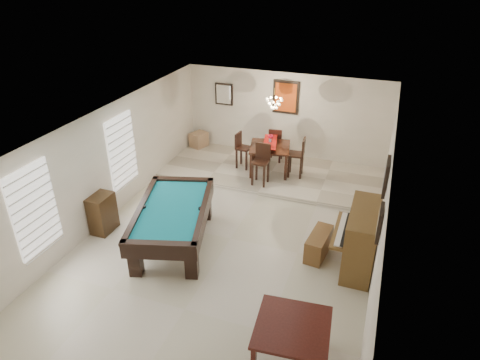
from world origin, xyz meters
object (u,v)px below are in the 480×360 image
Objects in this scene: apothecary_chest at (103,213)px; piano_bench at (319,244)px; dining_chair_north at (276,144)px; upright_piano at (354,237)px; dining_table at (270,157)px; corner_bench at (199,140)px; square_table at (291,344)px; chandelier at (274,100)px; dining_chair_east at (296,157)px; pool_table at (174,226)px; dining_chair_west at (244,151)px; dining_chair_south at (260,165)px; flower_vase at (270,138)px.

piano_bench is at bearing 9.20° from apothecary_chest.
upright_piano is at bearing 119.04° from dining_chair_north.
dining_table reaches higher than corner_bench.
chandelier is (-1.99, 5.88, 1.83)m from square_table.
dining_chair_north reaches higher than apothecary_chest.
dining_chair_east reaches higher than square_table.
dining_chair_west is (0.24, 3.78, 0.19)m from pool_table.
dining_chair_west is at bearing 136.76° from upright_piano.
dining_chair_east reaches higher than pool_table.
chandelier is (2.78, 3.85, 1.76)m from apothecary_chest.
corner_bench is (-2.58, 0.95, -0.22)m from dining_table.
dining_chair_south is 2.17× the size of corner_bench.
piano_bench is at bearing -58.53° from chandelier.
chandelier reaches higher than dining_chair_north.
flower_vase reaches higher than apothecary_chest.
corner_bench is (-5.21, 4.12, -0.28)m from upright_piano.
dining_chair_south reaches higher than square_table.
piano_bench is 0.84× the size of dining_table.
square_table is at bearing 7.23° from dining_chair_east.
piano_bench is 0.82× the size of dining_chair_east.
upright_piano is 0.77m from piano_bench.
corner_bench is at bearing 160.26° from chandelier.
upright_piano is 4.75m from dining_chair_north.
apothecary_chest is 5.34m from dining_chair_north.
dining_chair_north is 1.00× the size of dining_chair_west.
flower_vase reaches higher than pool_table.
dining_chair_west is 1.50m from dining_chair_east.
dining_chair_south is (-0.02, -0.78, 0.10)m from dining_table.
corner_bench is (-2.58, 0.95, -0.77)m from flower_vase.
piano_bench is at bearing -57.65° from flower_vase.
upright_piano is at bearing -128.23° from dining_chair_west.
apothecary_chest is 5.07m from chandelier.
square_table is 5.52m from dining_chair_south.
dining_chair_south is at bearing 85.45° from dining_chair_north.
flower_vase reaches higher than dining_chair_north.
dining_chair_north is 2.57m from corner_bench.
dining_chair_east reaches higher than dining_chair_south.
apothecary_chest is at bearing -170.80° from piano_bench.
dining_chair_south is at bearing 137.88° from upright_piano.
chandelier is at bearing 85.30° from dining_chair_south.
dining_chair_south is (0.98, 2.99, 0.23)m from pool_table.
square_table is at bearing -65.57° from dining_chair_south.
dining_chair_west is (-2.73, 3.12, 0.38)m from piano_bench.
pool_table is 3.68m from upright_piano.
dining_chair_east is (0.74, -0.00, -0.44)m from flower_vase.
pool_table is 12.18× the size of flower_vase.
pool_table is at bearing -170.75° from upright_piano.
corner_bench is (-1.82, 0.93, -0.28)m from dining_chair_west.
dining_table is 2.76m from corner_bench.
upright_piano is 4.65m from dining_chair_west.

